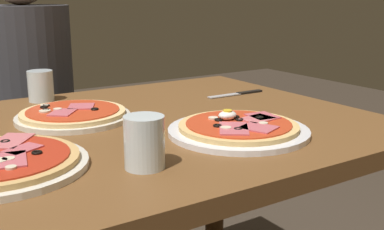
{
  "coord_description": "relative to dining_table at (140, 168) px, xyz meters",
  "views": [
    {
      "loc": [
        -0.49,
        -0.99,
        1.02
      ],
      "look_at": [
        0.09,
        -0.1,
        0.75
      ],
      "focal_mm": 44.96,
      "sensor_mm": 36.0,
      "label": 1
    }
  ],
  "objects": [
    {
      "name": "dining_table",
      "position": [
        0.0,
        0.0,
        0.0
      ],
      "size": [
        1.12,
        0.88,
        0.72
      ],
      "color": "brown",
      "rests_on": "ground"
    },
    {
      "name": "pizza_foreground",
      "position": [
        0.15,
        -0.19,
        0.12
      ],
      "size": [
        0.31,
        0.31,
        0.05
      ],
      "color": "white",
      "rests_on": "dining_table"
    },
    {
      "name": "pizza_across_left",
      "position": [
        -0.12,
        0.12,
        0.12
      ],
      "size": [
        0.28,
        0.28,
        0.03
      ],
      "color": "silver",
      "rests_on": "dining_table"
    },
    {
      "name": "water_glass_near",
      "position": [
        -0.12,
        0.37,
        0.15
      ],
      "size": [
        0.07,
        0.07,
        0.09
      ],
      "color": "silver",
      "rests_on": "dining_table"
    },
    {
      "name": "water_glass_far",
      "position": [
        -0.12,
        -0.27,
        0.15
      ],
      "size": [
        0.07,
        0.07,
        0.09
      ],
      "color": "silver",
      "rests_on": "dining_table"
    },
    {
      "name": "knife",
      "position": [
        0.41,
        0.14,
        0.11
      ],
      "size": [
        0.2,
        0.02,
        0.01
      ],
      "color": "silver",
      "rests_on": "dining_table"
    },
    {
      "name": "diner_person",
      "position": [
        -0.06,
        0.77,
        -0.05
      ],
      "size": [
        0.32,
        0.32,
        1.18
      ],
      "rotation": [
        0.0,
        0.0,
        3.14
      ],
      "color": "black",
      "rests_on": "ground"
    }
  ]
}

